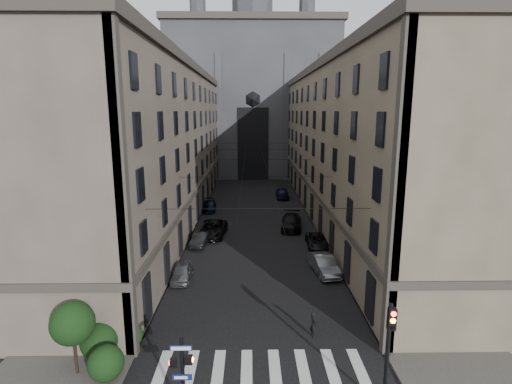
{
  "coord_description": "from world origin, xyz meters",
  "views": [
    {
      "loc": [
        -0.52,
        -13.96,
        13.47
      ],
      "look_at": [
        -0.17,
        10.78,
        8.4
      ],
      "focal_mm": 28.0,
      "sensor_mm": 36.0,
      "label": 1
    }
  ],
  "objects_px": {
    "car_right_far": "(282,193)",
    "pedestrian": "(313,324)",
    "traffic_light_right": "(389,344)",
    "pedestrian_signal_left": "(182,372)",
    "gothic_tower": "(253,90)",
    "car_left_midfar": "(212,229)",
    "car_left_far": "(209,206)",
    "car_right_midnear": "(318,241)",
    "car_left_near": "(182,272)",
    "car_right_midfar": "(291,222)",
    "car_right_near": "(324,264)",
    "car_left_midnear": "(200,239)"
  },
  "relations": [
    {
      "from": "car_right_far",
      "to": "pedestrian",
      "type": "xyz_separation_m",
      "value": [
        -1.21,
        -38.71,
        0.01
      ]
    },
    {
      "from": "traffic_light_right",
      "to": "pedestrian_signal_left",
      "type": "bearing_deg",
      "value": -177.36
    },
    {
      "from": "gothic_tower",
      "to": "car_left_midfar",
      "type": "height_order",
      "value": "gothic_tower"
    },
    {
      "from": "car_left_far",
      "to": "car_right_midnear",
      "type": "xyz_separation_m",
      "value": [
        12.4,
        -15.06,
        -0.03
      ]
    },
    {
      "from": "car_left_near",
      "to": "pedestrian_signal_left",
      "type": "bearing_deg",
      "value": -80.99
    },
    {
      "from": "car_left_far",
      "to": "pedestrian",
      "type": "height_order",
      "value": "pedestrian"
    },
    {
      "from": "car_left_far",
      "to": "car_right_far",
      "type": "distance_m",
      "value": 13.08
    },
    {
      "from": "pedestrian_signal_left",
      "to": "car_left_near",
      "type": "distance_m",
      "value": 15.19
    },
    {
      "from": "car_right_midfar",
      "to": "car_left_near",
      "type": "bearing_deg",
      "value": -119.43
    },
    {
      "from": "car_right_near",
      "to": "pedestrian",
      "type": "relative_size",
      "value": 2.9
    },
    {
      "from": "car_left_midnear",
      "to": "car_right_far",
      "type": "distance_m",
      "value": 24.25
    },
    {
      "from": "car_right_midfar",
      "to": "car_right_far",
      "type": "bearing_deg",
      "value": 95.77
    },
    {
      "from": "car_right_midnear",
      "to": "car_left_near",
      "type": "bearing_deg",
      "value": -146.09
    },
    {
      "from": "car_left_near",
      "to": "car_left_midfar",
      "type": "distance_m",
      "value": 11.41
    },
    {
      "from": "car_right_midnear",
      "to": "car_right_midfar",
      "type": "distance_m",
      "value": 6.65
    },
    {
      "from": "traffic_light_right",
      "to": "car_left_midfar",
      "type": "relative_size",
      "value": 0.88
    },
    {
      "from": "car_left_far",
      "to": "car_left_near",
      "type": "bearing_deg",
      "value": -92.15
    },
    {
      "from": "traffic_light_right",
      "to": "car_left_near",
      "type": "height_order",
      "value": "traffic_light_right"
    },
    {
      "from": "car_left_near",
      "to": "pedestrian",
      "type": "bearing_deg",
      "value": -42.65
    },
    {
      "from": "pedestrian_signal_left",
      "to": "car_right_near",
      "type": "height_order",
      "value": "pedestrian_signal_left"
    },
    {
      "from": "gothic_tower",
      "to": "car_left_far",
      "type": "height_order",
      "value": "gothic_tower"
    },
    {
      "from": "car_left_midnear",
      "to": "car_left_midfar",
      "type": "height_order",
      "value": "car_left_midfar"
    },
    {
      "from": "car_right_midnear",
      "to": "car_right_near",
      "type": "bearing_deg",
      "value": -93.13
    },
    {
      "from": "traffic_light_right",
      "to": "car_left_midnear",
      "type": "height_order",
      "value": "traffic_light_right"
    },
    {
      "from": "gothic_tower",
      "to": "car_right_far",
      "type": "height_order",
      "value": "gothic_tower"
    },
    {
      "from": "car_left_far",
      "to": "pedestrian",
      "type": "xyz_separation_m",
      "value": [
        9.46,
        -31.15,
        0.13
      ]
    },
    {
      "from": "car_right_far",
      "to": "car_left_midnear",
      "type": "bearing_deg",
      "value": -113.8
    },
    {
      "from": "car_right_near",
      "to": "car_left_midfar",
      "type": "bearing_deg",
      "value": 127.6
    },
    {
      "from": "car_left_midfar",
      "to": "car_left_far",
      "type": "xyz_separation_m",
      "value": [
        -1.52,
        11.45,
        -0.15
      ]
    },
    {
      "from": "gothic_tower",
      "to": "car_right_near",
      "type": "relative_size",
      "value": 12.52
    },
    {
      "from": "car_left_midnear",
      "to": "car_left_midfar",
      "type": "distance_m",
      "value": 3.19
    },
    {
      "from": "car_right_midfar",
      "to": "pedestrian",
      "type": "distance_m",
      "value": 22.45
    },
    {
      "from": "car_right_near",
      "to": "car_right_midfar",
      "type": "xyz_separation_m",
      "value": [
        -1.44,
        12.87,
        0.04
      ]
    },
    {
      "from": "car_left_midfar",
      "to": "traffic_light_right",
      "type": "bearing_deg",
      "value": -63.82
    },
    {
      "from": "car_right_near",
      "to": "car_left_near",
      "type": "bearing_deg",
      "value": 177.88
    },
    {
      "from": "car_left_near",
      "to": "car_left_far",
      "type": "distance_m",
      "value": 22.77
    },
    {
      "from": "pedestrian",
      "to": "car_right_near",
      "type": "bearing_deg",
      "value": -28.92
    },
    {
      "from": "car_left_midnear",
      "to": "car_right_near",
      "type": "height_order",
      "value": "car_right_near"
    },
    {
      "from": "pedestrian_signal_left",
      "to": "pedestrian",
      "type": "xyz_separation_m",
      "value": [
        6.78,
        6.5,
        -1.52
      ]
    },
    {
      "from": "car_left_midfar",
      "to": "car_right_far",
      "type": "distance_m",
      "value": 21.1
    },
    {
      "from": "car_right_near",
      "to": "pedestrian",
      "type": "height_order",
      "value": "pedestrian"
    },
    {
      "from": "car_right_near",
      "to": "car_right_far",
      "type": "distance_m",
      "value": 29.18
    },
    {
      "from": "gothic_tower",
      "to": "car_left_midnear",
      "type": "bearing_deg",
      "value": -96.39
    },
    {
      "from": "car_left_midnear",
      "to": "traffic_light_right",
      "type": "bearing_deg",
      "value": -58.58
    },
    {
      "from": "pedestrian_signal_left",
      "to": "car_left_far",
      "type": "distance_m",
      "value": 37.78
    },
    {
      "from": "car_left_midfar",
      "to": "car_right_midfar",
      "type": "relative_size",
      "value": 1.06
    },
    {
      "from": "car_left_midnear",
      "to": "car_right_midfar",
      "type": "relative_size",
      "value": 0.71
    },
    {
      "from": "car_right_near",
      "to": "car_right_midfar",
      "type": "distance_m",
      "value": 12.95
    },
    {
      "from": "car_left_midnear",
      "to": "car_left_far",
      "type": "xyz_separation_m",
      "value": [
        -0.57,
        14.49,
        0.02
      ]
    },
    {
      "from": "car_left_far",
      "to": "car_left_midnear",
      "type": "bearing_deg",
      "value": -90.21
    }
  ]
}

